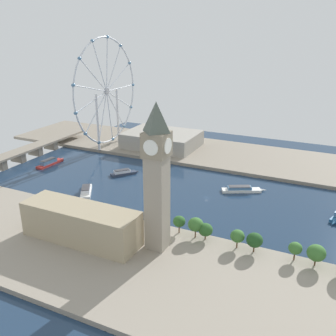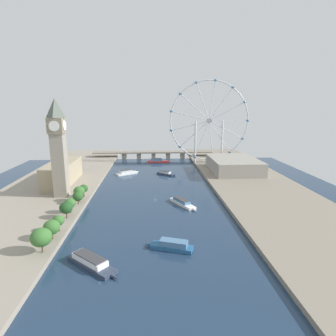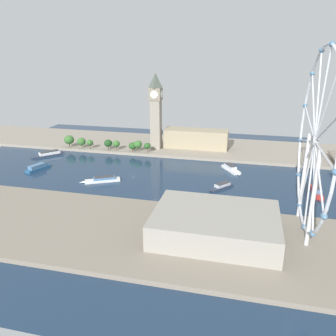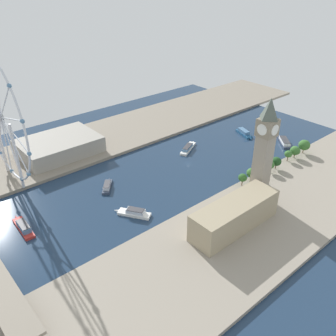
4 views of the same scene
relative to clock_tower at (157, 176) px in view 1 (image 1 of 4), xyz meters
name	(u,v)px [view 1 (image 1 of 4)]	position (x,y,z in m)	size (l,w,h in m)	color
ground_plane	(207,198)	(82.00, -0.30, -46.84)	(373.98, 373.98, 0.00)	#1E334C
riverbank_left	(141,267)	(-19.99, -0.30, -45.34)	(90.00, 520.00, 3.00)	gray
riverbank_right	(242,157)	(183.99, -0.30, -45.34)	(90.00, 520.00, 3.00)	gray
clock_tower	(157,176)	(0.00, 0.00, 0.00)	(13.67, 13.67, 84.01)	gray
parliament_block	(81,224)	(-12.37, 44.12, -33.20)	(22.00, 72.24, 21.27)	tan
tree_row_embankment	(266,241)	(19.22, -57.45, -35.96)	(11.34, 103.96, 13.92)	#513823
ferris_wheel	(107,92)	(157.83, 138.61, 13.00)	(109.45, 3.20, 112.03)	silver
riverside_hall	(162,139)	(178.50, 85.69, -36.06)	(54.32, 74.80, 15.55)	gray
river_bridge	(18,154)	(82.00, 193.29, -39.43)	(185.98, 16.55, 10.37)	gray
tour_boat_1	(50,162)	(87.59, 159.38, -44.48)	(34.16, 8.36, 5.87)	#B22D28
tour_boat_2	(241,189)	(104.48, -21.07, -44.92)	(20.33, 33.87, 4.72)	white
tour_boat_3	(123,173)	(95.82, 82.82, -44.87)	(22.88, 20.08, 4.82)	#2D384C
tour_boat_5	(86,190)	(49.17, 87.97, -44.58)	(27.78, 20.28, 5.71)	white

